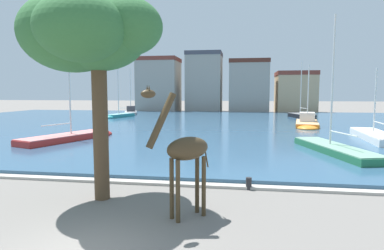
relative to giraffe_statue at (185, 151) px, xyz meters
The scene contains 16 objects.
harbor_water 29.38m from the giraffe_statue, 94.04° to the left, with size 81.77×50.79×0.28m, color #2D5170.
quay_edge_coping 4.64m from the giraffe_statue, 119.93° to the left, with size 81.77×0.50×0.12m, color #ADA89E.
giraffe_statue is the anchor object (origin of this frame).
sailboat_orange 29.23m from the giraffe_statue, 72.26° to the left, with size 3.56×8.62×7.09m.
sailboat_black 41.82m from the giraffe_statue, 75.89° to the left, with size 3.42×6.62×8.61m.
sailboat_grey 46.97m from the giraffe_statue, 111.54° to the left, with size 3.59×6.27×8.03m.
sailboat_white 22.14m from the giraffe_statue, 56.28° to the left, with size 2.50×9.44×5.96m.
sailboat_red 18.21m from the giraffe_statue, 129.42° to the left, with size 4.68×8.78×6.28m.
sailboat_green 14.02m from the giraffe_statue, 58.62° to the left, with size 3.96×9.21×8.78m.
sailboat_teal 40.36m from the giraffe_statue, 114.55° to the left, with size 3.14×6.22×7.97m.
shade_tree 5.49m from the giraffe_statue, 159.72° to the left, with size 5.19×5.29×7.54m.
mooring_bollard 4.45m from the giraffe_statue, 58.92° to the left, with size 0.24×0.24×0.50m, color #232326.
townhouse_narrow_midrow 59.32m from the giraffe_statue, 105.37° to the left, with size 8.31×7.77×11.19m.
townhouse_wide_warehouse 58.33m from the giraffe_statue, 96.13° to the left, with size 7.24×7.03×12.26m.
townhouse_tall_gabled 56.96m from the giraffe_statue, 87.07° to the left, with size 7.86×6.60×10.50m.
townhouse_end_terrace 59.29m from the giraffe_statue, 78.23° to the left, with size 7.59×8.11×8.12m.
Camera 1 is at (3.85, -6.93, 3.99)m, focal length 30.50 mm.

